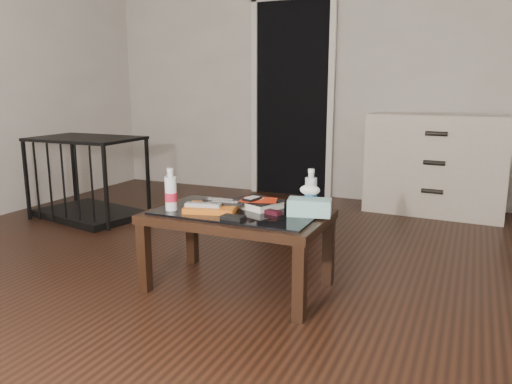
{
  "coord_description": "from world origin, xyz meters",
  "views": [
    {
      "loc": [
        1.38,
        -2.52,
        1.15
      ],
      "look_at": [
        0.25,
        0.04,
        0.55
      ],
      "focal_mm": 35.0,
      "sensor_mm": 36.0,
      "label": 1
    }
  ],
  "objects_px": {
    "pet_crate": "(89,192)",
    "textbook": "(258,203)",
    "water_bottle_left": "(171,189)",
    "tissue_box": "(310,207)",
    "coffee_table": "(238,221)",
    "water_bottle_right": "(311,190)",
    "dresser": "(436,164)"
  },
  "relations": [
    {
      "from": "pet_crate",
      "to": "textbook",
      "type": "bearing_deg",
      "value": -9.71
    },
    {
      "from": "textbook",
      "to": "water_bottle_left",
      "type": "relative_size",
      "value": 1.05
    },
    {
      "from": "pet_crate",
      "to": "tissue_box",
      "type": "distance_m",
      "value": 2.47
    },
    {
      "from": "coffee_table",
      "to": "textbook",
      "type": "relative_size",
      "value": 4.0
    },
    {
      "from": "textbook",
      "to": "water_bottle_right",
      "type": "bearing_deg",
      "value": 29.85
    },
    {
      "from": "textbook",
      "to": "water_bottle_left",
      "type": "distance_m",
      "value": 0.5
    },
    {
      "from": "water_bottle_right",
      "to": "tissue_box",
      "type": "relative_size",
      "value": 1.03
    },
    {
      "from": "coffee_table",
      "to": "textbook",
      "type": "distance_m",
      "value": 0.16
    },
    {
      "from": "coffee_table",
      "to": "dresser",
      "type": "bearing_deg",
      "value": 68.98
    },
    {
      "from": "pet_crate",
      "to": "textbook",
      "type": "height_order",
      "value": "pet_crate"
    },
    {
      "from": "pet_crate",
      "to": "tissue_box",
      "type": "height_order",
      "value": "pet_crate"
    },
    {
      "from": "dresser",
      "to": "pet_crate",
      "type": "distance_m",
      "value": 3.12
    },
    {
      "from": "textbook",
      "to": "water_bottle_left",
      "type": "xyz_separation_m",
      "value": [
        -0.42,
        -0.25,
        0.1
      ]
    },
    {
      "from": "coffee_table",
      "to": "tissue_box",
      "type": "relative_size",
      "value": 4.35
    },
    {
      "from": "dresser",
      "to": "water_bottle_left",
      "type": "bearing_deg",
      "value": -113.2
    },
    {
      "from": "coffee_table",
      "to": "dresser",
      "type": "height_order",
      "value": "dresser"
    },
    {
      "from": "water_bottle_right",
      "to": "textbook",
      "type": "bearing_deg",
      "value": -172.96
    },
    {
      "from": "pet_crate",
      "to": "textbook",
      "type": "relative_size",
      "value": 4.03
    },
    {
      "from": "coffee_table",
      "to": "water_bottle_left",
      "type": "height_order",
      "value": "water_bottle_left"
    },
    {
      "from": "coffee_table",
      "to": "dresser",
      "type": "distance_m",
      "value": 2.47
    },
    {
      "from": "water_bottle_left",
      "to": "water_bottle_right",
      "type": "bearing_deg",
      "value": 21.76
    },
    {
      "from": "coffee_table",
      "to": "pet_crate",
      "type": "bearing_deg",
      "value": 154.46
    },
    {
      "from": "water_bottle_left",
      "to": "textbook",
      "type": "bearing_deg",
      "value": 30.95
    },
    {
      "from": "water_bottle_left",
      "to": "water_bottle_right",
      "type": "height_order",
      "value": "same"
    },
    {
      "from": "water_bottle_left",
      "to": "dresser",
      "type": "bearing_deg",
      "value": 63.26
    },
    {
      "from": "dresser",
      "to": "tissue_box",
      "type": "xyz_separation_m",
      "value": [
        -0.48,
        -2.25,
        0.06
      ]
    },
    {
      "from": "coffee_table",
      "to": "textbook",
      "type": "height_order",
      "value": "textbook"
    },
    {
      "from": "textbook",
      "to": "water_bottle_right",
      "type": "distance_m",
      "value": 0.32
    },
    {
      "from": "dresser",
      "to": "coffee_table",
      "type": "bearing_deg",
      "value": -107.49
    },
    {
      "from": "pet_crate",
      "to": "coffee_table",
      "type": "bearing_deg",
      "value": -13.28
    },
    {
      "from": "water_bottle_left",
      "to": "tissue_box",
      "type": "relative_size",
      "value": 1.03
    },
    {
      "from": "coffee_table",
      "to": "water_bottle_right",
      "type": "height_order",
      "value": "water_bottle_right"
    }
  ]
}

